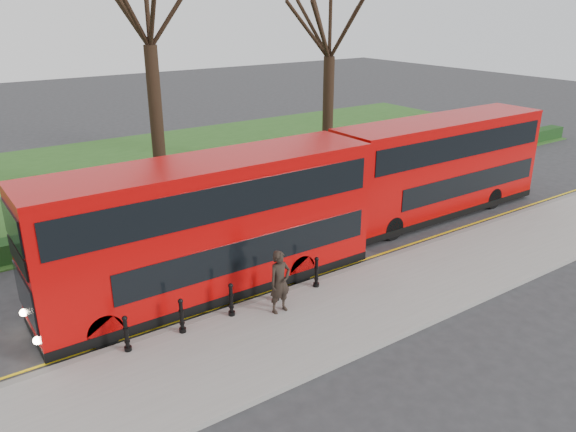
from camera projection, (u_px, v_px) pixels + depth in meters
ground at (229, 295)px, 18.12m from camera, size 120.00×120.00×0.00m
pavement at (281, 335)px, 15.80m from camera, size 60.00×4.00×0.15m
kerb at (245, 306)px, 17.33m from camera, size 60.00×0.25×0.16m
grass_verge at (90, 181)px, 29.61m from camera, size 60.00×18.00×0.06m
hedge at (148, 221)px, 23.19m from camera, size 60.00×0.90×0.80m
yellow_line_outer at (240, 304)px, 17.58m from camera, size 60.00×0.10×0.01m
yellow_line_inner at (237, 301)px, 17.74m from camera, size 60.00×0.10×0.01m
tree_right at (330, 17)px, 29.30m from camera, size 7.15×7.15×11.17m
bollard_row at (231, 300)px, 16.50m from camera, size 6.49×0.15×1.00m
bus_lead at (210, 228)px, 17.59m from camera, size 11.08×2.54×4.41m
bus_rear at (439, 167)px, 24.45m from camera, size 10.66×2.45×4.24m
pedestrian at (280, 282)px, 16.56m from camera, size 0.73×0.50×1.96m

